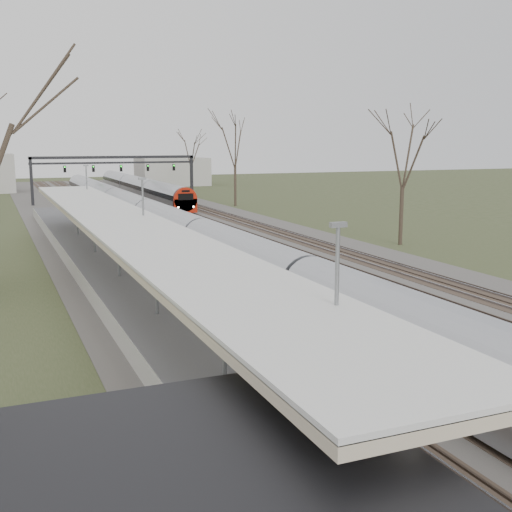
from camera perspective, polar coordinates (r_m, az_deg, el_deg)
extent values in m
cube|color=#474442|center=(56.29, -6.97, 2.07)|extent=(24.00, 160.00, 0.10)
cube|color=#4C3828|center=(54.98, -13.00, 1.74)|extent=(2.60, 160.00, 0.06)
cube|color=gray|center=(54.86, -13.74, 1.76)|extent=(0.07, 160.00, 0.12)
cube|color=gray|center=(55.10, -12.27, 1.86)|extent=(0.07, 160.00, 0.12)
cube|color=#4C3828|center=(55.67, -9.45, 1.96)|extent=(2.60, 160.00, 0.06)
cube|color=gray|center=(55.50, -10.17, 1.99)|extent=(0.07, 160.00, 0.12)
cube|color=gray|center=(55.82, -8.74, 2.08)|extent=(0.07, 160.00, 0.12)
cube|color=#4C3828|center=(56.56, -6.00, 2.17)|extent=(2.60, 160.00, 0.06)
cube|color=gray|center=(56.35, -6.70, 2.20)|extent=(0.07, 160.00, 0.12)
cube|color=gray|center=(56.76, -5.31, 2.28)|extent=(0.07, 160.00, 0.12)
cube|color=#4C3828|center=(57.65, -2.66, 2.37)|extent=(2.60, 160.00, 0.06)
cube|color=gray|center=(57.40, -3.34, 2.40)|extent=(0.07, 160.00, 0.12)
cube|color=gray|center=(57.89, -2.00, 2.47)|extent=(0.07, 160.00, 0.12)
cube|color=#4C3828|center=(58.93, 0.54, 2.55)|extent=(2.60, 160.00, 0.06)
cube|color=gray|center=(58.64, -0.11, 2.58)|extent=(0.07, 160.00, 0.12)
cube|color=gray|center=(59.20, 1.18, 2.65)|extent=(0.07, 160.00, 0.12)
cube|color=#9E9B93|center=(37.40, -13.03, -1.49)|extent=(3.50, 69.00, 1.00)
cylinder|color=slate|center=(11.83, 11.10, -17.06)|extent=(0.14, 0.14, 3.00)
cylinder|color=slate|center=(18.51, -2.83, -6.74)|extent=(0.14, 0.14, 3.00)
cylinder|color=slate|center=(25.95, -8.86, -1.93)|extent=(0.14, 0.14, 3.00)
cylinder|color=slate|center=(33.65, -12.15, 0.72)|extent=(0.14, 0.14, 3.00)
cylinder|color=slate|center=(41.46, -14.20, 2.38)|extent=(0.14, 0.14, 3.00)
cylinder|color=slate|center=(49.34, -15.61, 3.51)|extent=(0.14, 0.14, 3.00)
cube|color=silver|center=(32.46, -11.92, 3.16)|extent=(4.10, 50.00, 0.12)
cube|color=#C4B598|center=(32.48, -11.91, 2.86)|extent=(4.10, 50.00, 0.25)
cube|color=black|center=(83.97, -19.33, 6.24)|extent=(0.35, 0.35, 6.00)
cube|color=black|center=(87.62, -5.75, 6.90)|extent=(0.35, 0.35, 6.00)
cube|color=black|center=(85.08, -12.47, 8.57)|extent=(21.00, 0.35, 0.35)
cube|color=black|center=(85.10, -12.45, 8.10)|extent=(21.00, 0.25, 0.25)
cube|color=black|center=(84.03, -16.64, 7.42)|extent=(0.32, 0.22, 0.85)
sphere|color=#0CFF19|center=(83.88, -16.63, 7.58)|extent=(0.16, 0.16, 0.16)
cube|color=black|center=(84.48, -14.26, 7.54)|extent=(0.32, 0.22, 0.85)
sphere|color=#0CFF19|center=(84.33, -14.25, 7.71)|extent=(0.16, 0.16, 0.16)
cube|color=black|center=(85.07, -11.91, 7.65)|extent=(0.32, 0.22, 0.85)
sphere|color=#0CFF19|center=(84.92, -11.90, 7.81)|extent=(0.16, 0.16, 0.16)
cube|color=black|center=(85.80, -9.59, 7.74)|extent=(0.32, 0.22, 0.85)
sphere|color=#0CFF19|center=(85.65, -9.58, 7.91)|extent=(0.16, 0.16, 0.16)
cube|color=black|center=(86.66, -7.32, 7.82)|extent=(0.32, 0.22, 0.85)
sphere|color=#0CFF19|center=(86.52, -7.30, 7.99)|extent=(0.16, 0.16, 0.16)
cylinder|color=#2D231C|center=(50.29, 12.78, 3.47)|extent=(0.30, 0.30, 4.50)
cube|color=#979AA0|center=(55.92, -9.58, 3.04)|extent=(2.55, 90.00, 1.60)
cylinder|color=#979AA0|center=(55.85, -9.60, 3.70)|extent=(2.60, 89.70, 2.60)
cube|color=black|center=(55.84, -9.60, 3.80)|extent=(2.62, 89.40, 0.55)
cube|color=black|center=(56.04, -9.55, 2.10)|extent=(1.80, 89.00, 0.35)
cube|color=#979AA0|center=(91.28, -10.32, 5.72)|extent=(2.55, 45.00, 1.60)
cylinder|color=#979AA0|center=(91.24, -10.33, 6.12)|extent=(2.60, 44.70, 2.60)
cube|color=black|center=(91.23, -10.33, 6.19)|extent=(2.62, 44.40, 0.55)
cube|color=#A01A09|center=(69.66, -6.30, 4.45)|extent=(2.55, 0.50, 1.50)
cylinder|color=#A01A09|center=(69.64, -6.33, 5.03)|extent=(2.60, 0.60, 2.60)
cube|color=black|center=(69.35, -6.27, 5.26)|extent=(1.70, 0.12, 0.70)
sphere|color=white|center=(69.24, -6.93, 4.32)|extent=(0.22, 0.22, 0.22)
sphere|color=white|center=(69.72, -5.58, 4.39)|extent=(0.22, 0.22, 0.22)
cube|color=black|center=(91.36, -10.30, 5.14)|extent=(1.80, 44.00, 0.35)
imported|color=#31455F|center=(16.96, 0.77, -10.54)|extent=(0.46, 0.67, 1.77)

